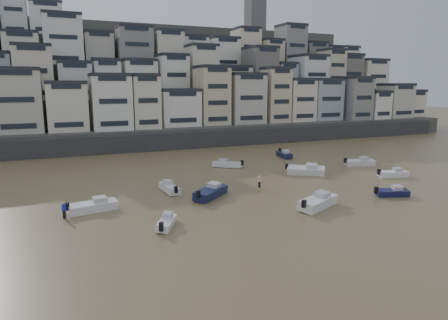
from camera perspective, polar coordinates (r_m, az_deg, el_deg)
name	(u,v)px	position (r m, az deg, el deg)	size (l,w,h in m)	color
harbor_wall	(183,140)	(84.65, -5.85, 2.83)	(140.00, 3.00, 3.50)	#38383A
hillside	(158,86)	(123.54, -9.40, 10.45)	(141.04, 66.00, 50.00)	#4C4C47
boat_a	(318,200)	(45.04, 13.30, -5.59)	(6.29, 2.06, 1.72)	white
boat_b	(392,191)	(52.44, 22.90, -4.16)	(4.32, 1.41, 1.18)	#161945
boat_c	(211,191)	(47.81, -1.92, -4.38)	(6.11, 2.00, 1.67)	#131B3E
boat_d	(393,172)	(63.35, 23.02, -1.65)	(4.79, 1.57, 1.31)	white
boat_e	(306,169)	(60.87, 11.61, -1.32)	(6.02, 1.97, 1.64)	silver
boat_f	(169,187)	(50.71, -7.79, -3.78)	(4.95, 1.62, 1.35)	silver
boat_g	(360,161)	(70.05, 18.84, -0.18)	(5.38, 1.76, 1.47)	silver
boat_h	(227,163)	(65.03, 0.47, -0.43)	(5.22, 1.71, 1.42)	silver
boat_i	(284,153)	(74.89, 8.61, 0.93)	(5.21, 1.70, 1.42)	#14173E
boat_j	(166,221)	(38.58, -8.22, -8.65)	(4.15, 1.36, 1.13)	white
boat_k	(93,205)	(44.81, -18.22, -6.07)	(5.55, 1.82, 1.51)	silver
person_blue	(64,210)	(43.51, -21.90, -6.66)	(0.44, 0.44, 1.74)	#1924C1
person_pink	(259,181)	(52.53, 5.09, -3.00)	(0.44, 0.44, 1.74)	#E8A4AD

